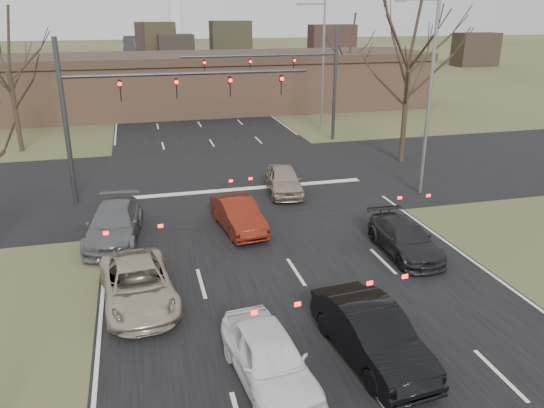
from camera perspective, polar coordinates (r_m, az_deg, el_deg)
The scene contains 18 objects.
ground at distance 17.26m, azimuth 5.57°, elevation -11.77°, with size 360.00×360.00×0.00m, color #3E4424.
road_main at distance 74.45m, azimuth -10.68°, elevation 12.72°, with size 14.00×300.00×0.02m, color black.
road_cross at distance 30.56m, azimuth -4.01°, elevation 2.75°, with size 200.00×14.00×0.02m, color black.
building at distance 52.61m, azimuth -6.70°, elevation 12.92°, with size 42.40×10.40×5.30m.
mast_arm_near at distance 27.01m, azimuth -14.61°, elevation 10.90°, with size 12.12×0.24×8.00m.
mast_arm_far at distance 38.67m, azimuth 2.81°, elevation 14.00°, with size 11.12×0.24×8.00m.
streetlight_right_near at distance 27.80m, azimuth 16.37°, elevation 12.05°, with size 2.34×0.25×10.00m.
streetlight_right_far at distance 43.39m, azimuth 5.31°, elevation 15.35°, with size 2.34×0.25×10.00m.
tree_right_near at distance 33.87m, azimuth 14.96°, elevation 19.12°, with size 6.90×6.90×11.50m.
tree_left_far at distance 39.52m, azimuth -26.90°, elevation 15.48°, with size 5.70×5.70×9.50m.
tree_right_far at distance 52.80m, azimuth 8.40°, elevation 17.55°, with size 5.40×5.40×9.00m.
car_silver_suv at distance 18.02m, azimuth -14.22°, elevation -8.42°, with size 2.23×4.84×1.35m, color #B7AB94.
car_white_sedan at distance 14.13m, azimuth -0.32°, elevation -16.20°, with size 1.70×4.23×1.44m, color white.
car_black_hatch at distance 15.17m, azimuth 10.66°, elevation -13.55°, with size 1.63×4.66×1.54m, color black.
car_charcoal_sedan at distance 21.58m, azimuth 14.11°, elevation -3.62°, with size 1.77×4.35×1.26m, color black.
car_grey_ahead at distance 23.04m, azimuth -16.65°, elevation -2.06°, with size 2.06×5.06×1.47m, color slate.
car_red_ahead at distance 23.20m, azimuth -3.66°, elevation -1.18°, with size 1.47×4.21×1.39m, color #641A0E.
car_silver_ahead at distance 27.88m, azimuth 1.31°, elevation 2.58°, with size 1.68×4.17×1.42m, color #A49684.
Camera 1 is at (-5.26, -13.71, 9.07)m, focal length 35.00 mm.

